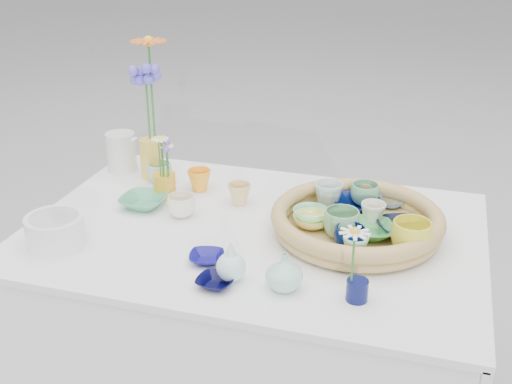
# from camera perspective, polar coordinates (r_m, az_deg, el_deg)

# --- Properties ---
(wicker_tray) EXTENTS (0.47, 0.47, 0.08)m
(wicker_tray) POSITION_cam_1_polar(r_m,az_deg,el_deg) (1.78, 8.95, -2.64)
(wicker_tray) COLOR olive
(wicker_tray) RESTS_ON display_table
(tray_ceramic_0) EXTENTS (0.14, 0.14, 0.03)m
(tray_ceramic_0) POSITION_cam_1_polar(r_m,az_deg,el_deg) (1.89, 8.99, -1.11)
(tray_ceramic_0) COLOR #040F40
(tray_ceramic_0) RESTS_ON wicker_tray
(tray_ceramic_1) EXTENTS (0.16, 0.16, 0.03)m
(tray_ceramic_1) POSITION_cam_1_polar(r_m,az_deg,el_deg) (1.79, 12.59, -3.04)
(tray_ceramic_1) COLOR black
(tray_ceramic_1) RESTS_ON wicker_tray
(tray_ceramic_2) EXTENTS (0.12, 0.12, 0.08)m
(tray_ceramic_2) POSITION_cam_1_polar(r_m,az_deg,el_deg) (1.69, 13.64, -3.87)
(tray_ceramic_2) COLOR yellow
(tray_ceramic_2) RESTS_ON wicker_tray
(tray_ceramic_3) EXTENTS (0.15, 0.15, 0.03)m
(tray_ceramic_3) POSITION_cam_1_polar(r_m,az_deg,el_deg) (1.75, 9.90, -3.38)
(tray_ceramic_3) COLOR #3E984B
(tray_ceramic_3) RESTS_ON wicker_tray
(tray_ceramic_4) EXTENTS (0.12, 0.12, 0.08)m
(tray_ceramic_4) POSITION_cam_1_polar(r_m,az_deg,el_deg) (1.72, 7.62, -2.83)
(tray_ceramic_4) COLOR #70AD75
(tray_ceramic_4) RESTS_ON wicker_tray
(tray_ceramic_5) EXTENTS (0.11, 0.11, 0.03)m
(tray_ceramic_5) POSITION_cam_1_polar(r_m,az_deg,el_deg) (1.82, 4.87, -2.00)
(tray_ceramic_5) COLOR #96E3C2
(tray_ceramic_5) RESTS_ON wicker_tray
(tray_ceramic_6) EXTENTS (0.11, 0.11, 0.08)m
(tray_ceramic_6) POSITION_cam_1_polar(r_m,az_deg,el_deg) (1.88, 6.46, -0.32)
(tray_ceramic_6) COLOR silver
(tray_ceramic_6) RESTS_ON wicker_tray
(tray_ceramic_7) EXTENTS (0.09, 0.09, 0.06)m
(tray_ceramic_7) POSITION_cam_1_polar(r_m,az_deg,el_deg) (1.81, 10.35, -1.93)
(tray_ceramic_7) COLOR beige
(tray_ceramic_7) RESTS_ON wicker_tray
(tray_ceramic_8) EXTENTS (0.10, 0.10, 0.02)m
(tray_ceramic_8) POSITION_cam_1_polar(r_m,az_deg,el_deg) (1.93, 11.86, -0.90)
(tray_ceramic_8) COLOR #6793CD
(tray_ceramic_8) RESTS_ON wicker_tray
(tray_ceramic_9) EXTENTS (0.11, 0.11, 0.07)m
(tray_ceramic_9) POSITION_cam_1_polar(r_m,az_deg,el_deg) (1.67, 8.33, -4.12)
(tray_ceramic_9) COLOR #04113F
(tray_ceramic_9) RESTS_ON wicker_tray
(tray_ceramic_10) EXTENTS (0.13, 0.13, 0.03)m
(tray_ceramic_10) POSITION_cam_1_polar(r_m,az_deg,el_deg) (1.78, 4.97, -2.55)
(tray_ceramic_10) COLOR #DCD969
(tray_ceramic_10) RESTS_ON wicker_tray
(tray_ceramic_11) EXTENTS (0.08, 0.08, 0.06)m
(tray_ceramic_11) POSITION_cam_1_polar(r_m,az_deg,el_deg) (1.64, 8.82, -4.82)
(tray_ceramic_11) COLOR #8ACCAC
(tray_ceramic_11) RESTS_ON wicker_tray
(tray_ceramic_12) EXTENTS (0.10, 0.10, 0.07)m
(tray_ceramic_12) POSITION_cam_1_polar(r_m,az_deg,el_deg) (1.92, 9.64, -0.21)
(tray_ceramic_12) COLOR #67AA7D
(tray_ceramic_12) RESTS_ON wicker_tray
(loose_ceramic_0) EXTENTS (0.09, 0.09, 0.07)m
(loose_ceramic_0) POSITION_cam_1_polar(r_m,az_deg,el_deg) (2.04, -5.06, 1.07)
(loose_ceramic_0) COLOR #FFA11F
(loose_ceramic_0) RESTS_ON display_table
(loose_ceramic_1) EXTENTS (0.07, 0.07, 0.07)m
(loose_ceramic_1) POSITION_cam_1_polar(r_m,az_deg,el_deg) (1.94, -1.49, -0.16)
(loose_ceramic_1) COLOR #DDBB77
(loose_ceramic_1) RESTS_ON display_table
(loose_ceramic_2) EXTENTS (0.14, 0.14, 0.03)m
(loose_ceramic_2) POSITION_cam_1_polar(r_m,az_deg,el_deg) (1.96, -9.97, -0.83)
(loose_ceramic_2) COLOR #469B6F
(loose_ceramic_2) RESTS_ON display_table
(loose_ceramic_3) EXTENTS (0.11, 0.11, 0.07)m
(loose_ceramic_3) POSITION_cam_1_polar(r_m,az_deg,el_deg) (1.88, -6.65, -1.23)
(loose_ceramic_3) COLOR #F0E6C7
(loose_ceramic_3) RESTS_ON display_table
(loose_ceramic_4) EXTENTS (0.11, 0.11, 0.02)m
(loose_ceramic_4) POSITION_cam_1_polar(r_m,az_deg,el_deg) (1.65, -4.40, -5.84)
(loose_ceramic_4) COLOR #0F0C66
(loose_ceramic_4) RESTS_ON display_table
(loose_ceramic_5) EXTENTS (0.09, 0.09, 0.06)m
(loose_ceramic_5) POSITION_cam_1_polar(r_m,az_deg,el_deg) (2.12, -8.57, 1.73)
(loose_ceramic_5) COLOR #94C7C5
(loose_ceramic_5) RESTS_ON display_table
(loose_ceramic_6) EXTENTS (0.10, 0.10, 0.02)m
(loose_ceramic_6) POSITION_cam_1_polar(r_m,az_deg,el_deg) (1.55, -3.63, -8.00)
(loose_ceramic_6) COLOR black
(loose_ceramic_6) RESTS_ON display_table
(fluted_bowl) EXTENTS (0.18, 0.18, 0.08)m
(fluted_bowl) POSITION_cam_1_polar(r_m,az_deg,el_deg) (1.79, -17.39, -3.29)
(fluted_bowl) COLOR white
(fluted_bowl) RESTS_ON display_table
(bud_vase_paleblue) EXTENTS (0.08, 0.08, 0.11)m
(bud_vase_paleblue) POSITION_cam_1_polar(r_m,az_deg,el_deg) (1.55, -2.25, -6.06)
(bud_vase_paleblue) COLOR silver
(bud_vase_paleblue) RESTS_ON display_table
(bud_vase_seafoam) EXTENTS (0.10, 0.10, 0.09)m
(bud_vase_seafoam) POSITION_cam_1_polar(r_m,az_deg,el_deg) (1.52, 2.53, -7.06)
(bud_vase_seafoam) COLOR #9BD6BE
(bud_vase_seafoam) RESTS_ON display_table
(bud_vase_cobalt) EXTENTS (0.07, 0.07, 0.05)m
(bud_vase_cobalt) POSITION_cam_1_polar(r_m,az_deg,el_deg) (1.51, 8.98, -8.62)
(bud_vase_cobalt) COLOR #0A0F42
(bud_vase_cobalt) RESTS_ON display_table
(single_daisy) EXTENTS (0.10, 0.10, 0.14)m
(single_daisy) POSITION_cam_1_polar(r_m,az_deg,el_deg) (1.46, 8.63, -5.73)
(single_daisy) COLOR white
(single_daisy) RESTS_ON bud_vase_cobalt
(tall_vase_yellow) EXTENTS (0.08, 0.08, 0.13)m
(tall_vase_yellow) POSITION_cam_1_polar(r_m,az_deg,el_deg) (2.15, -9.32, 2.99)
(tall_vase_yellow) COLOR gold
(tall_vase_yellow) RESTS_ON display_table
(gerbera) EXTENTS (0.17, 0.17, 0.34)m
(gerbera) POSITION_cam_1_polar(r_m,az_deg,el_deg) (2.09, -9.25, 8.82)
(gerbera) COLOR orange
(gerbera) RESTS_ON tall_vase_yellow
(hydrangea) EXTENTS (0.09, 0.09, 0.30)m
(hydrangea) POSITION_cam_1_polar(r_m,az_deg,el_deg) (2.11, -9.60, 7.45)
(hydrangea) COLOR #6B5ACF
(hydrangea) RESTS_ON tall_vase_yellow
(white_pitcher) EXTENTS (0.14, 0.11, 0.13)m
(white_pitcher) POSITION_cam_1_polar(r_m,az_deg,el_deg) (2.22, -11.90, 3.50)
(white_pitcher) COLOR silver
(white_pitcher) RESTS_ON display_table
(daisy_cup) EXTENTS (0.09, 0.09, 0.08)m
(daisy_cup) POSITION_cam_1_polar(r_m,az_deg,el_deg) (2.01, -8.14, 0.61)
(daisy_cup) COLOR gold
(daisy_cup) RESTS_ON display_table
(daisy_posy) EXTENTS (0.09, 0.09, 0.13)m
(daisy_posy) POSITION_cam_1_polar(r_m,az_deg,el_deg) (1.96, -8.18, 3.24)
(daisy_posy) COLOR white
(daisy_posy) RESTS_ON daisy_cup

